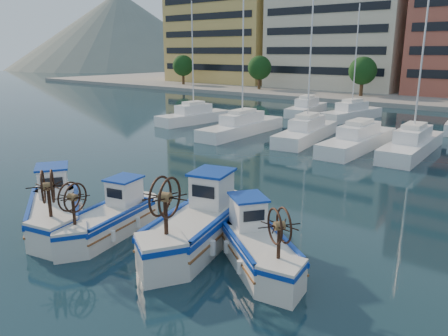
% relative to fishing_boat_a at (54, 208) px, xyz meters
% --- Properties ---
extents(ground, '(300.00, 300.00, 0.00)m').
position_rel_fishing_boat_a_xyz_m(ground, '(4.99, 0.51, -0.81)').
color(ground, '#193241').
rests_on(ground, ground).
extents(hill_west, '(180.00, 180.00, 60.00)m').
position_rel_fishing_boat_a_xyz_m(hill_west, '(-135.01, 110.51, -0.81)').
color(hill_west, slate).
rests_on(hill_west, ground).
extents(yacht_marina, '(38.62, 23.96, 11.50)m').
position_rel_fishing_boat_a_xyz_m(yacht_marina, '(2.53, 28.28, -0.29)').
color(yacht_marina, white).
rests_on(yacht_marina, ground).
extents(fishing_boat_a, '(4.83, 4.03, 2.95)m').
position_rel_fishing_boat_a_xyz_m(fishing_boat_a, '(0.00, 0.00, 0.00)').
color(fishing_boat_a, silver).
rests_on(fishing_boat_a, ground).
extents(fishing_boat_b, '(2.54, 4.32, 2.62)m').
position_rel_fishing_boat_a_xyz_m(fishing_boat_b, '(2.36, 0.96, -0.09)').
color(fishing_boat_b, silver).
rests_on(fishing_boat_b, ground).
extents(fishing_boat_c, '(3.32, 5.33, 3.23)m').
position_rel_fishing_boat_a_xyz_m(fishing_boat_c, '(5.71, 2.42, 0.08)').
color(fishing_boat_c, silver).
rests_on(fishing_boat_c, ground).
extents(fishing_boat_d, '(4.30, 3.76, 2.65)m').
position_rel_fishing_boat_a_xyz_m(fishing_boat_d, '(8.27, 2.55, -0.08)').
color(fishing_boat_d, silver).
rests_on(fishing_boat_d, ground).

